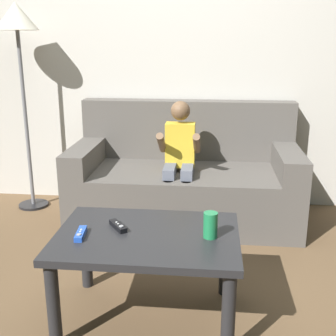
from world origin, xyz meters
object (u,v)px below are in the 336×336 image
object	(u,v)px
soda_can	(210,225)
floor_lamp	(18,33)
game_remote_black_near_edge	(118,226)
couch	(185,180)
coffee_table	(147,248)
person_seated_on_couch	(179,157)
game_remote_blue_center	(81,234)

from	to	relation	value
soda_can	floor_lamp	bearing A→B (deg)	136.17
floor_lamp	game_remote_black_near_edge	bearing A→B (deg)	-52.96
couch	coffee_table	distance (m)	1.31
couch	floor_lamp	size ratio (longest dim) A/B	1.05
soda_can	couch	bearing A→B (deg)	98.65
person_seated_on_couch	soda_can	world-z (taller)	person_seated_on_couch
game_remote_black_near_edge	coffee_table	bearing A→B (deg)	-17.54
person_seated_on_couch	game_remote_black_near_edge	xyz separation A→B (m)	(-0.21, -1.08, -0.06)
person_seated_on_couch	coffee_table	bearing A→B (deg)	-93.29
game_remote_blue_center	soda_can	world-z (taller)	soda_can
coffee_table	soda_can	bearing A→B (deg)	-1.26
person_seated_on_couch	game_remote_black_near_edge	size ratio (longest dim) A/B	6.83
floor_lamp	game_remote_blue_center	bearing A→B (deg)	-59.26
game_remote_blue_center	couch	bearing A→B (deg)	73.63
game_remote_black_near_edge	game_remote_blue_center	world-z (taller)	same
coffee_table	soda_can	xyz separation A→B (m)	(0.30, -0.01, 0.13)
game_remote_black_near_edge	floor_lamp	world-z (taller)	floor_lamp
couch	soda_can	distance (m)	1.35
person_seated_on_couch	couch	bearing A→B (deg)	79.91
game_remote_blue_center	soda_can	size ratio (longest dim) A/B	1.17
soda_can	game_remote_blue_center	bearing A→B (deg)	-175.16
game_remote_black_near_edge	game_remote_blue_center	distance (m)	0.19
game_remote_blue_center	floor_lamp	world-z (taller)	floor_lamp
game_remote_black_near_edge	soda_can	distance (m)	0.45
couch	game_remote_blue_center	xyz separation A→B (m)	(-0.40, -1.36, 0.17)
couch	person_seated_on_couch	world-z (taller)	person_seated_on_couch
person_seated_on_couch	coffee_table	xyz separation A→B (m)	(-0.06, -1.13, -0.15)
couch	game_remote_black_near_edge	xyz separation A→B (m)	(-0.25, -1.26, 0.17)
coffee_table	game_remote_black_near_edge	world-z (taller)	game_remote_black_near_edge
person_seated_on_couch	game_remote_blue_center	bearing A→B (deg)	-107.29
couch	person_seated_on_couch	xyz separation A→B (m)	(-0.03, -0.18, 0.23)
game_remote_black_near_edge	floor_lamp	bearing A→B (deg)	127.04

